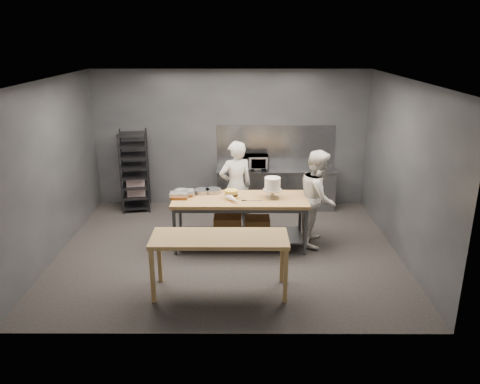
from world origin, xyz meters
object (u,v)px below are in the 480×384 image
at_px(layer_cake, 231,194).
at_px(speed_rack, 135,172).
at_px(microwave, 256,162).
at_px(frosted_cake_stand, 272,185).
at_px(near_counter, 220,242).
at_px(chef_behind, 236,187).
at_px(work_table, 240,216).
at_px(chef_right, 318,198).

bearing_deg(layer_cake, speed_rack, 138.03).
height_order(microwave, frosted_cake_stand, frosted_cake_stand).
xyz_separation_m(microwave, layer_cake, (-0.49, -2.01, -0.05)).
bearing_deg(near_counter, frosted_cake_stand, 62.15).
bearing_deg(chef_behind, near_counter, 64.34).
bearing_deg(near_counter, chef_behind, 84.83).
bearing_deg(frosted_cake_stand, layer_cake, -176.83).
relative_size(work_table, near_counter, 1.20).
relative_size(work_table, layer_cake, 10.26).
distance_m(speed_rack, layer_cake, 2.89).
distance_m(speed_rack, chef_right, 4.11).
bearing_deg(speed_rack, chef_behind, -28.50).
relative_size(work_table, speed_rack, 1.37).
bearing_deg(near_counter, speed_rack, 119.54).
distance_m(work_table, frosted_cake_stand, 0.82).
relative_size(near_counter, layer_cake, 8.55).
bearing_deg(frosted_cake_stand, near_counter, -117.85).
height_order(chef_behind, chef_right, chef_behind).
bearing_deg(chef_right, near_counter, 149.95).
xyz_separation_m(chef_right, layer_cake, (-1.57, -0.17, 0.12)).
relative_size(chef_right, microwave, 3.24).
bearing_deg(layer_cake, microwave, 76.32).
xyz_separation_m(microwave, frosted_cake_stand, (0.24, -1.97, 0.11)).
relative_size(work_table, chef_right, 1.37).
xyz_separation_m(chef_right, microwave, (-1.08, 1.84, 0.17)).
xyz_separation_m(work_table, chef_right, (1.42, 0.13, 0.31)).
height_order(work_table, layer_cake, layer_cake).
bearing_deg(microwave, frosted_cake_stand, -83.04).
bearing_deg(chef_behind, microwave, -128.56).
height_order(near_counter, frosted_cake_stand, frosted_cake_stand).
distance_m(chef_behind, chef_right, 1.60).
relative_size(chef_behind, layer_cake, 7.72).
distance_m(work_table, microwave, 2.05).
relative_size(chef_behind, microwave, 3.33).
distance_m(chef_right, frosted_cake_stand, 0.90).
height_order(speed_rack, layer_cake, speed_rack).
bearing_deg(chef_behind, chef_right, 139.32).
bearing_deg(work_table, microwave, 80.38).
relative_size(near_counter, microwave, 3.69).
relative_size(near_counter, frosted_cake_stand, 5.31).
bearing_deg(speed_rack, chef_right, -25.28).
bearing_deg(frosted_cake_stand, chef_behind, 133.86).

